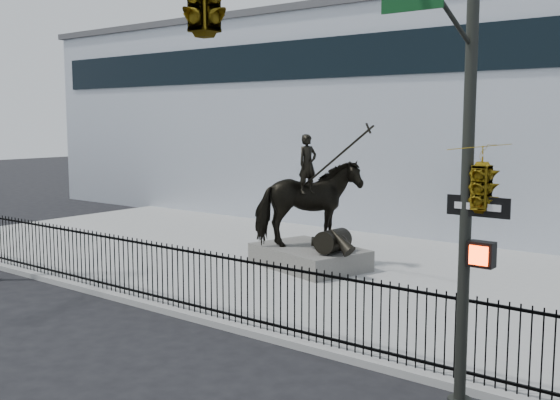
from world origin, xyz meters
The scene contains 7 objects.
ground centered at (0.00, 0.00, 0.00)m, with size 120.00×120.00×0.00m, color black.
plaza centered at (0.00, 7.00, 0.07)m, with size 30.00×12.00×0.15m, color #989996.
building centered at (0.00, 20.00, 4.50)m, with size 44.00×14.00×9.00m, color silver.
picket_fence centered at (0.00, 1.25, 0.90)m, with size 22.10×0.10×1.50m.
statue_plinth centered at (-0.45, 6.66, 0.46)m, with size 3.26×2.24×0.61m, color #504D49.
equestrian_statue centered at (-0.39, 6.64, 2.04)m, with size 4.05×3.07×3.55m.
traffic_signal_right centered at (6.47, -2.00, 4.85)m, with size 2.17×6.86×7.00m.
Camera 1 is at (10.75, -9.09, 4.57)m, focal length 42.00 mm.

